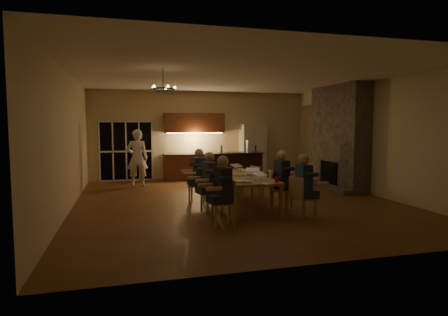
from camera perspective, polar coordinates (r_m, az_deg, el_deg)
floor at (r=9.74m, az=1.83°, el=-6.64°), size 9.00×9.00×0.00m
back_wall at (r=13.93m, az=-3.54°, el=3.49°), size 8.00×0.04×3.20m
left_wall at (r=9.23m, az=-22.82°, el=2.34°), size 0.04×9.00×3.20m
right_wall at (r=11.38m, az=21.64°, el=2.81°), size 0.04×9.00×3.20m
ceiling at (r=9.62m, az=1.88°, el=12.49°), size 8.00×9.00×0.04m
french_doors at (r=13.63m, az=-14.67°, el=0.99°), size 1.86×0.08×2.10m
fireplace at (r=12.19m, az=17.07°, el=3.06°), size 0.58×2.50×3.20m
kitchenette at (r=13.58m, az=-4.50°, el=1.75°), size 2.24×0.68×2.40m
refrigerator at (r=14.11m, az=4.36°, el=1.06°), size 0.90×0.68×2.00m
dining_table at (r=9.19m, az=2.41°, el=-4.97°), size 1.10×2.88×0.75m
bar_island at (r=12.30m, az=1.64°, el=-1.66°), size 1.88×0.82×1.08m
chair_left_near at (r=7.47m, az=-0.17°, el=-6.75°), size 0.46×0.46×0.89m
chair_left_mid at (r=8.52m, az=-1.90°, el=-5.28°), size 0.51×0.51×0.89m
chair_left_far at (r=9.61m, az=-4.08°, el=-4.12°), size 0.56×0.56×0.89m
chair_right_near at (r=8.10m, az=12.00°, el=-5.92°), size 0.53×0.53×0.89m
chair_right_mid at (r=9.05m, az=8.42°, el=-4.73°), size 0.54×0.54×0.89m
chair_right_far at (r=10.07m, az=5.74°, el=-3.71°), size 0.54×0.54×0.89m
person_left_near at (r=7.36m, az=-0.17°, el=-4.98°), size 0.67×0.67×1.38m
person_right_near at (r=8.01m, az=12.03°, el=-4.28°), size 0.62×0.62×1.38m
person_left_mid at (r=8.40m, az=-2.21°, el=-3.74°), size 0.70×0.70×1.38m
person_right_mid at (r=8.95m, az=8.76°, el=-3.25°), size 0.64×0.64×1.38m
person_left_far at (r=9.55m, az=-3.82°, el=-2.69°), size 0.61×0.61×1.38m
standing_person at (r=12.32m, az=-13.08°, el=-0.00°), size 0.71×0.50×1.84m
chandelier at (r=8.36m, az=-9.26°, el=10.32°), size 0.54×0.54×0.03m
laptop_a at (r=8.08m, az=3.17°, el=-2.85°), size 0.41×0.39×0.23m
laptop_b at (r=8.36m, az=5.98°, el=-2.60°), size 0.41×0.39×0.23m
laptop_c at (r=9.18m, az=0.89°, el=-1.90°), size 0.36×0.33×0.23m
laptop_d at (r=9.15m, az=4.38°, el=-1.94°), size 0.39×0.36×0.23m
laptop_e at (r=10.07m, az=-0.40°, el=-1.29°), size 0.39×0.36×0.23m
laptop_f at (r=10.13m, az=2.35°, el=-1.25°), size 0.42×0.40×0.23m
mug_front at (r=8.61m, az=2.98°, el=-2.78°), size 0.09×0.09×0.10m
mug_mid at (r=9.70m, az=2.31°, el=-1.90°), size 0.08×0.08×0.10m
mug_back at (r=9.86m, az=-0.85°, el=-1.79°), size 0.08×0.08×0.10m
redcup_near at (r=8.05m, az=8.07°, el=-3.30°), size 0.09×0.09×0.12m
redcup_mid at (r=9.44m, az=-1.11°, el=-2.03°), size 0.09×0.09×0.12m
redcup_far at (r=10.56m, az=1.09°, el=-1.28°), size 0.08×0.08×0.12m
can_silver at (r=8.54m, az=3.72°, el=-2.79°), size 0.07×0.07×0.12m
can_cola at (r=10.41m, az=-0.47°, el=-1.37°), size 0.06×0.06×0.12m
plate_near at (r=8.71m, az=5.76°, el=-2.98°), size 0.27×0.27×0.02m
plate_left at (r=8.13m, az=2.51°, el=-3.54°), size 0.26×0.26×0.02m
plate_far at (r=9.98m, az=3.37°, el=-1.95°), size 0.26×0.26×0.02m
notepad at (r=7.81m, az=6.37°, el=-3.94°), size 0.19×0.22×0.01m
bar_bottle at (r=12.03m, az=-0.38°, el=1.35°), size 0.07×0.07×0.24m
bar_blender at (r=12.34m, az=3.77°, el=1.81°), size 0.15×0.15×0.40m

